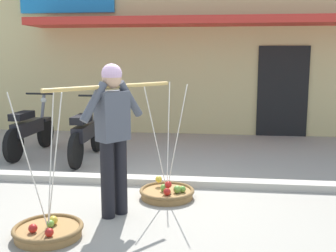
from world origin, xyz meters
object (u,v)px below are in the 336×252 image
(fruit_vendor, at_px, (113,130))
(fruit_basket_left_side, at_px, (48,230))
(motorcycle_nearest_shop, at_px, (29,130))
(motorcycle_second_in_row, at_px, (86,134))
(fruit_basket_right_side, at_px, (167,192))

(fruit_vendor, relative_size, fruit_basket_left_side, 1.17)
(fruit_basket_left_side, height_order, motorcycle_nearest_shop, fruit_basket_left_side)
(fruit_basket_left_side, xyz_separation_m, motorcycle_second_in_row, (-0.58, 3.06, 0.38))
(motorcycle_nearest_shop, bearing_deg, fruit_basket_right_side, -36.46)
(fruit_basket_right_side, bearing_deg, motorcycle_nearest_shop, 143.54)
(fruit_basket_right_side, height_order, motorcycle_nearest_shop, fruit_basket_right_side)
(motorcycle_nearest_shop, xyz_separation_m, motorcycle_second_in_row, (1.15, -0.26, 0.00))
(motorcycle_nearest_shop, bearing_deg, fruit_vendor, -50.02)
(motorcycle_nearest_shop, relative_size, motorcycle_second_in_row, 1.00)
(fruit_basket_right_side, bearing_deg, motorcycle_second_in_row, 132.19)
(fruit_basket_right_side, xyz_separation_m, motorcycle_nearest_shop, (-2.76, 2.04, 0.38))
(fruit_basket_right_side, bearing_deg, fruit_basket_left_side, -128.92)
(motorcycle_nearest_shop, bearing_deg, fruit_basket_left_side, -62.45)
(fruit_basket_left_side, relative_size, fruit_basket_right_side, 1.00)
(fruit_vendor, relative_size, motorcycle_second_in_row, 0.93)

